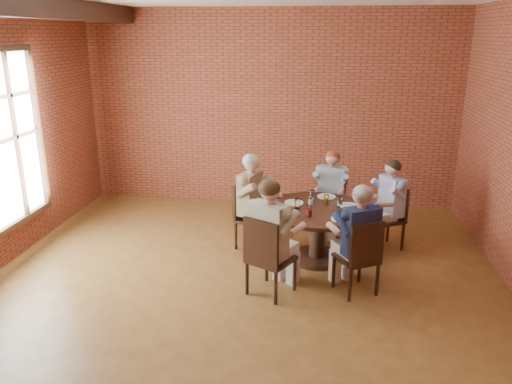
# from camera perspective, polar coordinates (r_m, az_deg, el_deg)

# --- Properties ---
(floor) EXTENTS (7.00, 7.00, 0.00)m
(floor) POSITION_cam_1_polar(r_m,az_deg,el_deg) (6.08, -1.90, -11.64)
(floor) COLOR brown
(floor) RESTS_ON ground
(wall_back) EXTENTS (7.00, 0.00, 7.00)m
(wall_back) POSITION_cam_1_polar(r_m,az_deg,el_deg) (8.86, 1.58, 9.43)
(wall_back) COLOR brown
(wall_back) RESTS_ON ground
(wall_front) EXTENTS (7.00, 0.00, 7.00)m
(wall_front) POSITION_cam_1_polar(r_m,az_deg,el_deg) (2.31, -16.68, -16.72)
(wall_front) COLOR brown
(wall_front) RESTS_ON ground
(ceiling_beam) EXTENTS (0.22, 6.90, 0.26)m
(ceiling_beam) POSITION_cam_1_polar(r_m,az_deg,el_deg) (6.19, -26.62, 18.67)
(ceiling_beam) COLOR black
(ceiling_beam) RESTS_ON ceiling
(dining_table) EXTENTS (1.46, 1.46, 0.75)m
(dining_table) POSITION_cam_1_polar(r_m,az_deg,el_deg) (6.78, 7.07, -3.60)
(dining_table) COLOR black
(dining_table) RESTS_ON floor
(chair_a) EXTENTS (0.56, 0.56, 0.92)m
(chair_a) POSITION_cam_1_polar(r_m,az_deg,el_deg) (7.40, 15.22, -2.49)
(chair_a) COLOR black
(chair_a) RESTS_ON floor
(diner_a) EXTENTS (0.79, 0.75, 1.30)m
(diner_a) POSITION_cam_1_polar(r_m,az_deg,el_deg) (7.30, 14.80, -1.48)
(diner_a) COLOR #3B509B
(diner_a) RESTS_ON floor
(chair_b) EXTENTS (0.48, 0.48, 0.92)m
(chair_b) POSITION_cam_1_polar(r_m,az_deg,el_deg) (7.81, 8.59, -0.99)
(chair_b) COLOR black
(chair_b) RESTS_ON floor
(diner_b) EXTENTS (0.61, 0.70, 1.30)m
(diner_b) POSITION_cam_1_polar(r_m,az_deg,el_deg) (7.69, 8.54, -0.12)
(diner_b) COLOR #8FA9B7
(diner_b) RESTS_ON floor
(chair_c) EXTENTS (0.57, 0.57, 0.96)m
(chair_c) POSITION_cam_1_polar(r_m,az_deg,el_deg) (7.18, -0.90, -2.32)
(chair_c) COLOR black
(chair_c) RESTS_ON floor
(diner_c) EXTENTS (0.83, 0.75, 1.38)m
(diner_c) POSITION_cam_1_polar(r_m,az_deg,el_deg) (7.08, -0.25, -1.14)
(diner_c) COLOR brown
(diner_c) RESTS_ON floor
(chair_d) EXTENTS (0.64, 0.64, 0.99)m
(chair_d) POSITION_cam_1_polar(r_m,az_deg,el_deg) (5.82, 1.20, -7.16)
(chair_d) COLOR black
(chair_d) RESTS_ON floor
(diner_d) EXTENTS (0.85, 0.91, 1.42)m
(diner_d) POSITION_cam_1_polar(r_m,az_deg,el_deg) (5.82, 1.76, -5.21)
(diner_d) COLOR #BAA392
(diner_d) RESTS_ON floor
(chair_e) EXTENTS (0.59, 0.59, 0.94)m
(chair_e) POSITION_cam_1_polar(r_m,az_deg,el_deg) (5.97, 11.88, -7.07)
(chair_e) COLOR black
(chair_e) RESTS_ON floor
(diner_e) EXTENTS (0.79, 0.84, 1.34)m
(diner_e) POSITION_cam_1_polar(r_m,az_deg,el_deg) (5.98, 11.51, -5.36)
(diner_e) COLOR #1C274E
(diner_e) RESTS_ON floor
(plate_a) EXTENTS (0.26, 0.26, 0.01)m
(plate_a) POSITION_cam_1_polar(r_m,az_deg,el_deg) (6.84, 10.60, -1.54)
(plate_a) COLOR white
(plate_a) RESTS_ON dining_table
(plate_b) EXTENTS (0.26, 0.26, 0.01)m
(plate_b) POSITION_cam_1_polar(r_m,az_deg,el_deg) (7.17, 8.04, -0.51)
(plate_b) COLOR white
(plate_b) RESTS_ON dining_table
(plate_c) EXTENTS (0.26, 0.26, 0.01)m
(plate_c) POSITION_cam_1_polar(r_m,az_deg,el_deg) (6.86, 4.34, -1.21)
(plate_c) COLOR white
(plate_c) RESTS_ON dining_table
(plate_d) EXTENTS (0.26, 0.26, 0.01)m
(plate_d) POSITION_cam_1_polar(r_m,az_deg,el_deg) (6.34, 9.75, -3.05)
(plate_d) COLOR white
(plate_d) RESTS_ON dining_table
(glass_a) EXTENTS (0.07, 0.07, 0.14)m
(glass_a) POSITION_cam_1_polar(r_m,az_deg,el_deg) (6.77, 9.57, -1.11)
(glass_a) COLOR white
(glass_a) RESTS_ON dining_table
(glass_b) EXTENTS (0.07, 0.07, 0.14)m
(glass_b) POSITION_cam_1_polar(r_m,az_deg,el_deg) (6.83, 8.02, -0.88)
(glass_b) COLOR white
(glass_b) RESTS_ON dining_table
(glass_c) EXTENTS (0.07, 0.07, 0.14)m
(glass_c) POSITION_cam_1_polar(r_m,az_deg,el_deg) (6.99, 6.44, -0.36)
(glass_c) COLOR white
(glass_c) RESTS_ON dining_table
(glass_d) EXTENTS (0.07, 0.07, 0.14)m
(glass_d) POSITION_cam_1_polar(r_m,az_deg,el_deg) (6.75, 6.27, -1.04)
(glass_d) COLOR white
(glass_d) RESTS_ON dining_table
(glass_e) EXTENTS (0.07, 0.07, 0.14)m
(glass_e) POSITION_cam_1_polar(r_m,az_deg,el_deg) (6.63, 4.74, -1.34)
(glass_e) COLOR white
(glass_e) RESTS_ON dining_table
(glass_f) EXTENTS (0.07, 0.07, 0.14)m
(glass_f) POSITION_cam_1_polar(r_m,az_deg,el_deg) (6.37, 6.08, -2.18)
(glass_f) COLOR white
(glass_f) RESTS_ON dining_table
(smartphone) EXTENTS (0.11, 0.15, 0.01)m
(smartphone) POSITION_cam_1_polar(r_m,az_deg,el_deg) (6.31, 10.63, -3.23)
(smartphone) COLOR black
(smartphone) RESTS_ON dining_table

